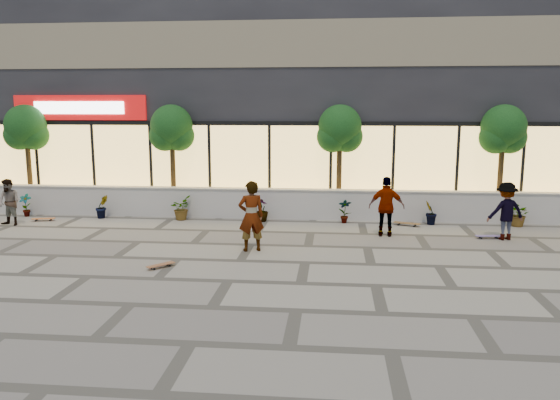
# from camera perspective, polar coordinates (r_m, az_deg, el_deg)

# --- Properties ---
(ground) EXTENTS (80.00, 80.00, 0.00)m
(ground) POSITION_cam_1_polar(r_m,az_deg,el_deg) (12.35, -5.45, -8.43)
(ground) COLOR gray
(ground) RESTS_ON ground
(planter_wall) EXTENTS (22.00, 0.42, 1.04)m
(planter_wall) POSITION_cam_1_polar(r_m,az_deg,el_deg) (18.94, -1.43, -0.35)
(planter_wall) COLOR beige
(planter_wall) RESTS_ON ground
(retail_building) EXTENTS (24.00, 9.17, 8.50)m
(retail_building) POSITION_cam_1_polar(r_m,az_deg,el_deg) (24.11, 0.15, 10.71)
(retail_building) COLOR black
(retail_building) RESTS_ON ground
(shrub_a) EXTENTS (0.43, 0.29, 0.81)m
(shrub_a) POSITION_cam_1_polar(r_m,az_deg,el_deg) (21.23, -25.04, -0.50)
(shrub_a) COLOR #123916
(shrub_a) RESTS_ON ground
(shrub_b) EXTENTS (0.57, 0.57, 0.81)m
(shrub_b) POSITION_cam_1_polar(r_m,az_deg,el_deg) (19.96, -18.10, -0.66)
(shrub_b) COLOR #123916
(shrub_b) RESTS_ON ground
(shrub_c) EXTENTS (0.68, 0.77, 0.81)m
(shrub_c) POSITION_cam_1_polar(r_m,az_deg,el_deg) (19.01, -10.34, -0.83)
(shrub_c) COLOR #123916
(shrub_c) RESTS_ON ground
(shrub_d) EXTENTS (0.64, 0.64, 0.81)m
(shrub_d) POSITION_cam_1_polar(r_m,az_deg,el_deg) (18.44, -1.95, -1.00)
(shrub_d) COLOR #123916
(shrub_d) RESTS_ON ground
(shrub_e) EXTENTS (0.46, 0.35, 0.81)m
(shrub_e) POSITION_cam_1_polar(r_m,az_deg,el_deg) (18.29, 6.78, -1.16)
(shrub_e) COLOR #123916
(shrub_e) RESTS_ON ground
(shrub_f) EXTENTS (0.55, 0.57, 0.81)m
(shrub_f) POSITION_cam_1_polar(r_m,az_deg,el_deg) (18.56, 15.46, -1.28)
(shrub_f) COLOR #123916
(shrub_f) RESTS_ON ground
(shrub_g) EXTENTS (0.77, 0.84, 0.81)m
(shrub_g) POSITION_cam_1_polar(r_m,az_deg,el_deg) (19.24, 23.70, -1.38)
(shrub_g) COLOR #123916
(shrub_g) RESTS_ON ground
(tree_west) EXTENTS (1.60, 1.50, 3.92)m
(tree_west) POSITION_cam_1_polar(r_m,az_deg,el_deg) (22.30, -25.00, 6.64)
(tree_west) COLOR #3F2B16
(tree_west) RESTS_ON ground
(tree_midwest) EXTENTS (1.60, 1.50, 3.92)m
(tree_midwest) POSITION_cam_1_polar(r_m,az_deg,el_deg) (20.08, -11.25, 7.11)
(tree_midwest) COLOR #3F2B16
(tree_midwest) RESTS_ON ground
(tree_mideast) EXTENTS (1.60, 1.50, 3.92)m
(tree_mideast) POSITION_cam_1_polar(r_m,az_deg,el_deg) (19.23, 6.27, 7.13)
(tree_mideast) COLOR #3F2B16
(tree_mideast) RESTS_ON ground
(tree_east) EXTENTS (1.60, 1.50, 3.92)m
(tree_east) POSITION_cam_1_polar(r_m,az_deg,el_deg) (20.05, 22.29, 6.58)
(tree_east) COLOR #3F2B16
(tree_east) RESTS_ON ground
(skater_center) EXTENTS (0.81, 0.66, 1.91)m
(skater_center) POSITION_cam_1_polar(r_m,az_deg,el_deg) (14.59, -3.03, -1.69)
(skater_center) COLOR silver
(skater_center) RESTS_ON ground
(skater_left) EXTENTS (0.86, 0.73, 1.53)m
(skater_left) POSITION_cam_1_polar(r_m,az_deg,el_deg) (19.82, -26.45, -0.22)
(skater_left) COLOR #987D62
(skater_left) RESTS_ON ground
(skater_right_near) EXTENTS (1.09, 0.54, 1.80)m
(skater_right_near) POSITION_cam_1_polar(r_m,az_deg,el_deg) (16.54, 11.08, -0.70)
(skater_right_near) COLOR silver
(skater_right_near) RESTS_ON ground
(skater_right_far) EXTENTS (1.20, 0.85, 1.69)m
(skater_right_far) POSITION_cam_1_polar(r_m,az_deg,el_deg) (17.15, 22.53, -1.08)
(skater_right_far) COLOR #973A1B
(skater_right_far) RESTS_ON ground
(skateboard_center) EXTENTS (0.61, 0.66, 0.09)m
(skateboard_center) POSITION_cam_1_polar(r_m,az_deg,el_deg) (13.55, -12.36, -6.64)
(skateboard_center) COLOR brown
(skateboard_center) RESTS_ON ground
(skateboard_left) EXTENTS (0.78, 0.35, 0.09)m
(skateboard_left) POSITION_cam_1_polar(r_m,az_deg,el_deg) (20.23, -23.50, -1.81)
(skateboard_left) COLOR #D36527
(skateboard_left) RESTS_ON ground
(skateboard_right_near) EXTENTS (0.87, 0.51, 0.10)m
(skateboard_right_near) POSITION_cam_1_polar(r_m,az_deg,el_deg) (18.26, 13.12, -2.39)
(skateboard_right_near) COLOR brown
(skateboard_right_near) RESTS_ON ground
(skateboard_right_far) EXTENTS (0.78, 0.27, 0.09)m
(skateboard_right_far) POSITION_cam_1_polar(r_m,az_deg,el_deg) (17.23, 20.96, -3.54)
(skateboard_right_far) COLOR #5E4E8F
(skateboard_right_far) RESTS_ON ground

